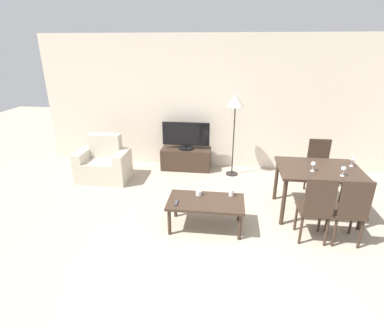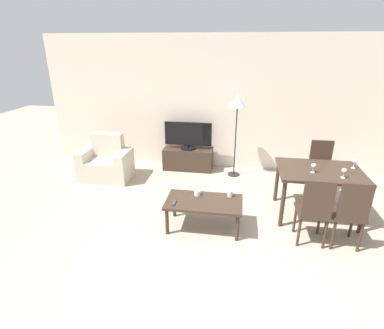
{
  "view_description": "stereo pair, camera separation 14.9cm",
  "coord_description": "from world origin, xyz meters",
  "px_view_note": "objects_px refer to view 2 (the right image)",
  "views": [
    {
      "loc": [
        -0.01,
        -2.9,
        2.48
      ],
      "look_at": [
        -0.58,
        1.63,
        0.65
      ],
      "focal_mm": 28.0,
      "sensor_mm": 36.0,
      "label": 1
    },
    {
      "loc": [
        0.14,
        -2.88,
        2.48
      ],
      "look_at": [
        -0.58,
        1.63,
        0.65
      ],
      "focal_mm": 28.0,
      "sensor_mm": 36.0,
      "label": 2
    }
  ],
  "objects_px": {
    "armchair": "(106,163)",
    "wine_glass_center": "(354,162)",
    "tv_stand": "(188,159)",
    "remote_primary": "(174,202)",
    "floor_lamp": "(237,106)",
    "wine_glass_right": "(344,171)",
    "coffee_table": "(204,204)",
    "tv": "(188,136)",
    "dining_chair_near": "(314,209)",
    "wine_glass_left": "(314,166)",
    "dining_table": "(319,176)",
    "cup_colored_far": "(230,193)",
    "cup_white_near": "(197,193)",
    "dining_chair_near_right": "(349,211)",
    "dining_chair_far": "(321,166)"
  },
  "relations": [
    {
      "from": "wine_glass_left",
      "to": "wine_glass_center",
      "type": "relative_size",
      "value": 1.0
    },
    {
      "from": "floor_lamp",
      "to": "remote_primary",
      "type": "bearing_deg",
      "value": -110.21
    },
    {
      "from": "wine_glass_left",
      "to": "dining_chair_near_right",
      "type": "bearing_deg",
      "value": -61.6
    },
    {
      "from": "dining_table",
      "to": "cup_colored_far",
      "type": "distance_m",
      "value": 1.38
    },
    {
      "from": "dining_chair_near",
      "to": "coffee_table",
      "type": "bearing_deg",
      "value": 173.88
    },
    {
      "from": "cup_colored_far",
      "to": "wine_glass_center",
      "type": "height_order",
      "value": "wine_glass_center"
    },
    {
      "from": "remote_primary",
      "to": "floor_lamp",
      "type": "bearing_deg",
      "value": 69.79
    },
    {
      "from": "dining_chair_near_right",
      "to": "remote_primary",
      "type": "height_order",
      "value": "dining_chair_near_right"
    },
    {
      "from": "tv",
      "to": "floor_lamp",
      "type": "relative_size",
      "value": 0.6
    },
    {
      "from": "cup_colored_far",
      "to": "wine_glass_right",
      "type": "height_order",
      "value": "wine_glass_right"
    },
    {
      "from": "cup_white_near",
      "to": "wine_glass_center",
      "type": "bearing_deg",
      "value": 14.77
    },
    {
      "from": "dining_table",
      "to": "wine_glass_center",
      "type": "xyz_separation_m",
      "value": [
        0.5,
        0.15,
        0.2
      ]
    },
    {
      "from": "wine_glass_right",
      "to": "dining_table",
      "type": "bearing_deg",
      "value": 133.09
    },
    {
      "from": "dining_chair_near",
      "to": "remote_primary",
      "type": "relative_size",
      "value": 6.42
    },
    {
      "from": "armchair",
      "to": "dining_chair_near",
      "type": "bearing_deg",
      "value": -24.06
    },
    {
      "from": "tv_stand",
      "to": "cup_colored_far",
      "type": "xyz_separation_m",
      "value": [
        0.95,
        -1.98,
        0.26
      ]
    },
    {
      "from": "wine_glass_left",
      "to": "cup_white_near",
      "type": "bearing_deg",
      "value": -168.68
    },
    {
      "from": "wine_glass_center",
      "to": "coffee_table",
      "type": "bearing_deg",
      "value": -160.52
    },
    {
      "from": "dining_table",
      "to": "dining_chair_near_right",
      "type": "xyz_separation_m",
      "value": [
        0.21,
        -0.77,
        -0.14
      ]
    },
    {
      "from": "floor_lamp",
      "to": "wine_glass_right",
      "type": "xyz_separation_m",
      "value": [
        1.51,
        -1.63,
        -0.54
      ]
    },
    {
      "from": "armchair",
      "to": "wine_glass_right",
      "type": "relative_size",
      "value": 6.62
    },
    {
      "from": "dining_chair_far",
      "to": "wine_glass_center",
      "type": "bearing_deg",
      "value": -65.07
    },
    {
      "from": "tv",
      "to": "dining_chair_near",
      "type": "xyz_separation_m",
      "value": [
        2.04,
        -2.33,
        -0.2
      ]
    },
    {
      "from": "cup_white_near",
      "to": "wine_glass_center",
      "type": "xyz_separation_m",
      "value": [
        2.27,
        0.6,
        0.4
      ]
    },
    {
      "from": "tv",
      "to": "dining_chair_far",
      "type": "height_order",
      "value": "tv"
    },
    {
      "from": "coffee_table",
      "to": "floor_lamp",
      "type": "height_order",
      "value": "floor_lamp"
    },
    {
      "from": "dining_chair_near",
      "to": "dining_table",
      "type": "bearing_deg",
      "value": 74.6
    },
    {
      "from": "coffee_table",
      "to": "wine_glass_right",
      "type": "height_order",
      "value": "wine_glass_right"
    },
    {
      "from": "dining_chair_near_right",
      "to": "cup_colored_far",
      "type": "height_order",
      "value": "dining_chair_near_right"
    },
    {
      "from": "remote_primary",
      "to": "armchair",
      "type": "bearing_deg",
      "value": 137.62
    },
    {
      "from": "remote_primary",
      "to": "coffee_table",
      "type": "bearing_deg",
      "value": 17.59
    },
    {
      "from": "tv_stand",
      "to": "remote_primary",
      "type": "height_order",
      "value": "remote_primary"
    },
    {
      "from": "dining_table",
      "to": "wine_glass_center",
      "type": "distance_m",
      "value": 0.56
    },
    {
      "from": "tv",
      "to": "dining_chair_near",
      "type": "relative_size",
      "value": 1.01
    },
    {
      "from": "wine_glass_center",
      "to": "wine_glass_left",
      "type": "bearing_deg",
      "value": -156.89
    },
    {
      "from": "floor_lamp",
      "to": "dining_chair_far",
      "type": "bearing_deg",
      "value": -22.12
    },
    {
      "from": "tv_stand",
      "to": "dining_table",
      "type": "height_order",
      "value": "dining_table"
    },
    {
      "from": "coffee_table",
      "to": "cup_colored_far",
      "type": "bearing_deg",
      "value": 29.23
    },
    {
      "from": "armchair",
      "to": "wine_glass_center",
      "type": "bearing_deg",
      "value": -8.94
    },
    {
      "from": "cup_white_near",
      "to": "tv",
      "type": "bearing_deg",
      "value": 103.49
    },
    {
      "from": "dining_chair_near",
      "to": "floor_lamp",
      "type": "xyz_separation_m",
      "value": [
        -1.07,
        2.14,
        0.88
      ]
    },
    {
      "from": "dining_chair_far",
      "to": "wine_glass_left",
      "type": "xyz_separation_m",
      "value": [
        -0.35,
        -0.89,
        0.33
      ]
    },
    {
      "from": "armchair",
      "to": "tv",
      "type": "distance_m",
      "value": 1.73
    },
    {
      "from": "dining_chair_far",
      "to": "cup_white_near",
      "type": "xyz_separation_m",
      "value": [
        -1.98,
        -1.22,
        -0.06
      ]
    },
    {
      "from": "coffee_table",
      "to": "dining_chair_near_right",
      "type": "height_order",
      "value": "dining_chair_near_right"
    },
    {
      "from": "floor_lamp",
      "to": "wine_glass_right",
      "type": "height_order",
      "value": "floor_lamp"
    },
    {
      "from": "floor_lamp",
      "to": "cup_colored_far",
      "type": "relative_size",
      "value": 17.28
    },
    {
      "from": "dining_chair_near",
      "to": "cup_colored_far",
      "type": "xyz_separation_m",
      "value": [
        -1.09,
        0.35,
        -0.05
      ]
    },
    {
      "from": "floor_lamp",
      "to": "remote_primary",
      "type": "height_order",
      "value": "floor_lamp"
    },
    {
      "from": "coffee_table",
      "to": "remote_primary",
      "type": "distance_m",
      "value": 0.43
    }
  ]
}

